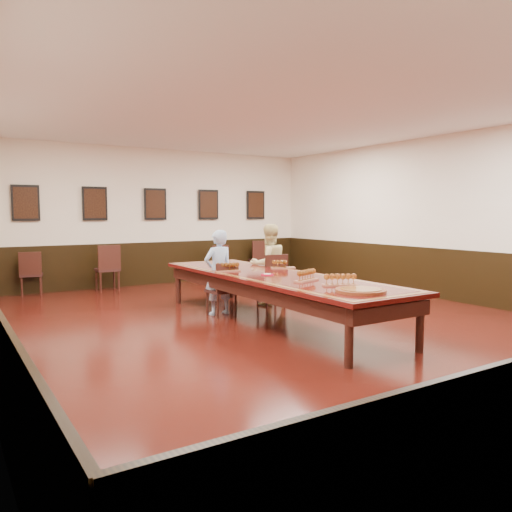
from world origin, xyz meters
TOP-DOWN VIEW (x-y plane):
  - floor at (0.00, 0.00)m, footprint 8.00×10.00m
  - ceiling at (0.00, 0.00)m, footprint 8.00×10.00m
  - wall_back at (0.00, 5.01)m, footprint 8.00×0.02m
  - wall_right at (4.01, 0.00)m, footprint 0.02×10.00m
  - chair_man at (-0.42, 0.90)m, footprint 0.44×0.48m
  - chair_woman at (0.77, 1.19)m, footprint 0.50×0.53m
  - spare_chair_a at (-2.76, 4.81)m, footprint 0.51×0.54m
  - spare_chair_b at (-1.29, 4.51)m, footprint 0.49×0.53m
  - spare_chair_c at (1.41, 4.50)m, footprint 0.46×0.49m
  - spare_chair_d at (2.78, 4.83)m, footprint 0.52×0.55m
  - person_man at (-0.43, 1.00)m, footprint 0.54×0.37m
  - person_woman at (0.78, 1.29)m, footprint 0.80×0.65m
  - pink_phone at (0.60, 0.01)m, footprint 0.13×0.17m
  - wainscoting at (0.00, 0.00)m, footprint 8.00×10.00m
  - conference_table at (0.00, 0.00)m, footprint 1.40×5.00m
  - posters at (0.00, 4.94)m, footprint 6.14×0.04m
  - flight_a at (-0.42, 0.69)m, footprint 0.42×0.22m
  - flight_b at (0.56, 0.58)m, footprint 0.43×0.25m
  - flight_c at (-0.05, -0.89)m, footprint 0.47×0.29m
  - flight_d at (0.04, -1.48)m, footprint 0.46×0.33m
  - red_plate_grp at (-0.13, -0.03)m, footprint 0.20×0.20m
  - carved_platter at (-0.09, -1.99)m, footprint 0.72×0.72m

SIDE VIEW (x-z plane):
  - floor at x=0.00m, z-range -0.02..0.00m
  - chair_man at x=-0.42m, z-range 0.00..0.89m
  - spare_chair_a at x=-2.76m, z-range 0.00..0.91m
  - spare_chair_c at x=1.41m, z-range 0.00..0.91m
  - chair_woman at x=0.77m, z-range 0.00..0.95m
  - spare_chair_d at x=2.78m, z-range 0.00..0.96m
  - wainscoting at x=0.00m, z-range 0.00..1.00m
  - spare_chair_b at x=-1.29m, z-range 0.00..1.01m
  - conference_table at x=0.00m, z-range 0.23..0.99m
  - person_man at x=-0.43m, z-range 0.00..1.42m
  - person_woman at x=0.78m, z-range 0.00..1.49m
  - pink_phone at x=0.60m, z-range 0.75..0.76m
  - red_plate_grp at x=-0.13m, z-range 0.75..0.77m
  - carved_platter at x=-0.09m, z-range 0.75..0.80m
  - flight_a at x=-0.42m, z-range 0.74..0.90m
  - flight_b at x=0.56m, z-range 0.74..0.90m
  - flight_d at x=0.04m, z-range 0.74..0.91m
  - flight_c at x=-0.05m, z-range 0.74..0.91m
  - wall_back at x=0.00m, z-range 0.00..3.20m
  - wall_right at x=4.01m, z-range 0.00..3.20m
  - posters at x=0.00m, z-range 1.53..2.27m
  - ceiling at x=0.00m, z-range 3.20..3.22m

